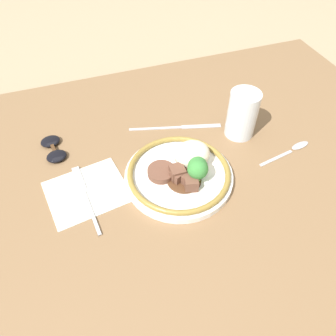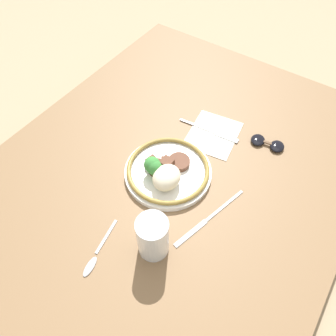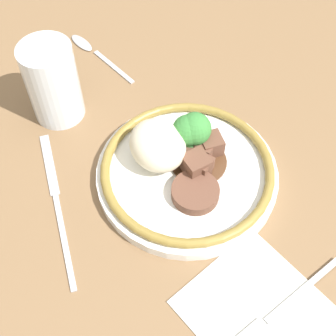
# 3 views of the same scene
# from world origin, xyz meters

# --- Properties ---
(ground_plane) EXTENTS (8.00, 8.00, 0.00)m
(ground_plane) POSITION_xyz_m (0.00, 0.00, 0.00)
(ground_plane) COLOR #998466
(dining_table) EXTENTS (1.22, 0.91, 0.04)m
(dining_table) POSITION_xyz_m (0.00, 0.00, 0.02)
(dining_table) COLOR brown
(dining_table) RESTS_ON ground
(napkin) EXTENTS (0.18, 0.16, 0.00)m
(napkin) POSITION_xyz_m (-0.20, 0.03, 0.04)
(napkin) COLOR silver
(napkin) RESTS_ON dining_table
(plate) EXTENTS (0.23, 0.23, 0.07)m
(plate) POSITION_xyz_m (-0.00, -0.00, 0.06)
(plate) COLOR white
(plate) RESTS_ON dining_table
(juice_glass) EXTENTS (0.07, 0.07, 0.12)m
(juice_glass) POSITION_xyz_m (0.18, 0.09, 0.09)
(juice_glass) COLOR orange
(juice_glass) RESTS_ON dining_table
(fork) EXTENTS (0.03, 0.19, 0.00)m
(fork) POSITION_xyz_m (-0.21, 0.03, 0.04)
(fork) COLOR #ADADB2
(fork) RESTS_ON napkin
(knife) EXTENTS (0.22, 0.07, 0.00)m
(knife) POSITION_xyz_m (0.05, 0.16, 0.04)
(knife) COLOR #ADADB2
(knife) RESTS_ON dining_table
(spoon) EXTENTS (0.15, 0.04, 0.01)m
(spoon) POSITION_xyz_m (0.28, -0.01, 0.04)
(spoon) COLOR #ADADB2
(spoon) RESTS_ON dining_table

